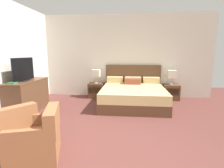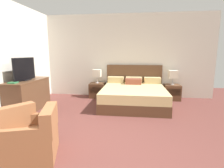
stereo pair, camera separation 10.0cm
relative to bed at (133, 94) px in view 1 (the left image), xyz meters
name	(u,v)px [view 1 (the left image)]	position (x,y,z in m)	size (l,w,h in m)	color
ground_plane	(100,160)	(-0.52, -2.91, -0.30)	(11.74, 11.74, 0.00)	brown
wall_back	(118,56)	(-0.52, 1.03, 1.13)	(6.43, 0.06, 2.87)	silver
wall_left	(2,58)	(-3.17, -1.25, 1.13)	(0.06, 5.71, 2.87)	silver
bed	(133,94)	(0.00, 0.00, 0.00)	(1.91, 2.06, 1.13)	brown
nightstand_left	(96,90)	(-1.27, 0.70, -0.05)	(0.51, 0.48, 0.51)	brown
nightstand_right	(171,92)	(1.27, 0.70, -0.05)	(0.51, 0.48, 0.51)	brown
table_lamp_left	(96,73)	(-1.27, 0.70, 0.55)	(0.27, 0.27, 0.48)	#B7B7BC
table_lamp_right	(172,74)	(1.27, 0.70, 0.55)	(0.27, 0.27, 0.48)	#B7B7BC
dresser	(27,95)	(-2.83, -0.91, 0.13)	(0.56, 1.38, 0.84)	brown
tv	(24,70)	(-2.83, -0.98, 0.82)	(0.18, 0.87, 0.59)	black
book_red_cover	(12,83)	(-2.85, -1.44, 0.55)	(0.18, 0.18, 0.03)	#2D7042
armchair_by_window	(10,133)	(-2.02, -2.76, -0.01)	(0.95, 0.95, 0.76)	#935B38
armchair_companion	(37,140)	(-1.45, -2.93, -0.01)	(0.87, 0.86, 0.76)	#935B38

